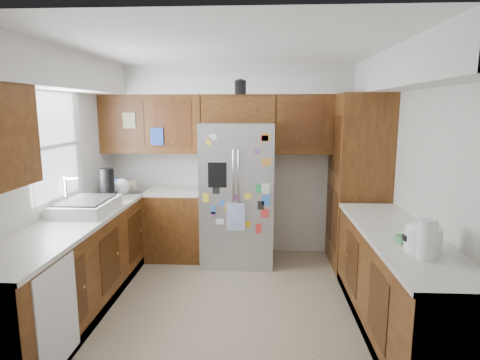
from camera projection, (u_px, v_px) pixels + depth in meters
The scene contains 12 objects.
floor at pixel (231, 303), 4.11m from camera, with size 3.60×3.60×0.00m, color tan.
room_shell at pixel (223, 123), 4.16m from camera, with size 3.64×3.24×2.52m.
left_counter_run at pixel (100, 260), 4.14m from camera, with size 1.36×3.20×0.92m.
right_counter_run at pixel (398, 289), 3.49m from camera, with size 0.63×2.25×0.92m.
pantry at pixel (358, 182), 4.98m from camera, with size 0.60×0.90×2.15m, color #41200C.
fridge at pixel (238, 193), 5.14m from camera, with size 0.90×0.79×1.80m.
bridge_cabinet at pixel (239, 109), 5.18m from camera, with size 0.96×0.34×0.35m, color #41200C.
fridge_top_items at pixel (226, 84), 5.06m from camera, with size 0.69×0.29×0.27m.
sink_assembly at pixel (86, 206), 4.11m from camera, with size 0.52×0.70×0.37m.
left_counter_clutter at pixel (114, 186), 4.81m from camera, with size 0.34×0.80×0.38m.
rice_cooker at pixel (423, 236), 2.96m from camera, with size 0.28×0.27×0.23m.
paper_towel at pixel (427, 240), 2.81m from camera, with size 0.13×0.13×0.29m, color white.
Camera 1 is at (0.30, -3.82, 1.96)m, focal length 30.00 mm.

